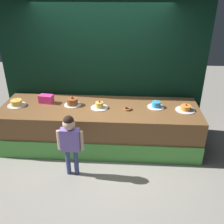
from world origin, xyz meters
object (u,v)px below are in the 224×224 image
object	(u,v)px
cake_far_left	(17,103)
cake_center	(99,106)
child_figure	(70,138)
donut	(128,109)
cake_left	(72,102)
cake_right	(156,105)
pink_box	(46,99)
cake_far_right	(186,108)

from	to	relation	value
cake_far_left	cake_center	world-z (taller)	cake_far_left
child_figure	donut	size ratio (longest dim) A/B	7.46
cake_far_left	cake_left	size ratio (longest dim) A/B	1.10
cake_right	cake_left	bearing A→B (deg)	-179.80
pink_box	cake_far_right	bearing A→B (deg)	-3.68
cake_center	cake_right	size ratio (longest dim) A/B	1.03
child_figure	cake_far_left	distance (m)	1.48
cake_right	cake_far_right	distance (m)	0.52
cake_right	child_figure	bearing A→B (deg)	-144.52
cake_center	cake_right	distance (m)	1.03
pink_box	cake_left	distance (m)	0.52
child_figure	cake_far_right	xyz separation A→B (m)	(1.89, 0.89, 0.13)
cake_center	cake_far_left	bearing A→B (deg)	179.84
pink_box	cake_right	bearing A→B (deg)	-1.99
pink_box	cake_far_right	distance (m)	2.56
donut	cake_far_right	bearing A→B (deg)	2.50
pink_box	cake_right	size ratio (longest dim) A/B	0.82
child_figure	donut	xyz separation A→B (m)	(0.87, 0.84, 0.11)
cake_far_left	cake_far_right	size ratio (longest dim) A/B	0.97
child_figure	pink_box	distance (m)	1.26
cake_left	cake_far_right	distance (m)	2.05
child_figure	cake_far_left	world-z (taller)	child_figure
cake_left	child_figure	bearing A→B (deg)	-81.03
donut	cake_right	xyz separation A→B (m)	(0.51, 0.14, 0.03)
cake_center	cake_far_right	size ratio (longest dim) A/B	0.90
donut	cake_far_right	world-z (taller)	cake_far_right
cake_far_left	cake_left	world-z (taller)	cake_left
cake_far_right	cake_right	bearing A→B (deg)	169.67
pink_box	cake_far_left	xyz separation A→B (m)	(-0.51, -0.16, -0.03)
cake_right	cake_far_right	world-z (taller)	cake_right
child_figure	cake_left	world-z (taller)	child_figure
pink_box	cake_far_left	world-z (taller)	cake_far_left
donut	cake_far_left	distance (m)	2.04
pink_box	donut	size ratio (longest dim) A/B	1.77
pink_box	cake_far_right	size ratio (longest dim) A/B	0.72
pink_box	cake_right	world-z (taller)	same
cake_center	pink_box	bearing A→B (deg)	170.78
child_figure	cake_right	bearing A→B (deg)	35.48
cake_far_left	cake_left	distance (m)	1.03
pink_box	cake_left	world-z (taller)	cake_left
cake_center	cake_far_right	distance (m)	1.53
cake_far_left	cake_center	size ratio (longest dim) A/B	1.07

